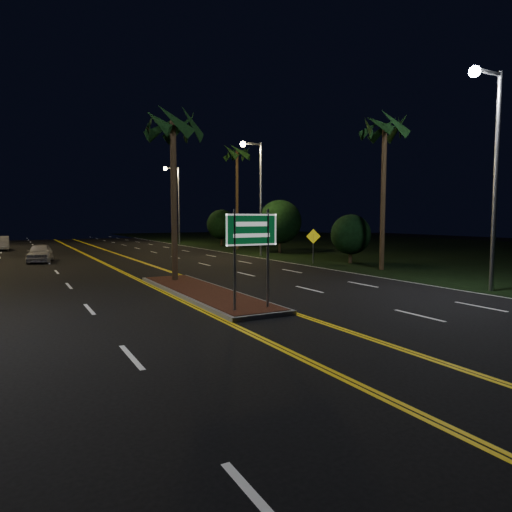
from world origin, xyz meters
TOP-DOWN VIEW (x-y plane):
  - ground at (0.00, 0.00)m, footprint 120.00×120.00m
  - grass_right at (30.00, 25.00)m, footprint 40.00×110.00m
  - median_island at (0.00, 7.00)m, footprint 2.25×10.25m
  - highway_sign at (0.00, 2.80)m, footprint 1.80×0.08m
  - streetlight_right_near at (10.61, 2.00)m, footprint 1.91×0.44m
  - streetlight_right_mid at (10.61, 22.00)m, footprint 1.91×0.44m
  - streetlight_right_far at (10.61, 42.00)m, footprint 1.91×0.44m
  - palm_median at (0.00, 10.50)m, footprint 2.40×2.40m
  - palm_right_near at (12.50, 10.00)m, footprint 2.40×2.40m
  - palm_right_far at (12.80, 30.00)m, footprint 2.40×2.40m
  - shrub_near at (13.50, 14.00)m, footprint 2.70×2.70m
  - shrub_mid at (14.00, 24.00)m, footprint 3.78×3.78m
  - shrub_far at (13.80, 36.00)m, footprint 3.24×3.24m
  - car_near at (-4.96, 24.80)m, footprint 2.61×4.73m
  - car_far at (-7.54, 39.22)m, footprint 2.06×4.68m
  - warning_sign at (11.09, 14.94)m, footprint 0.93×0.35m

SIDE VIEW (x-z plane):
  - ground at x=0.00m, z-range 0.00..0.00m
  - grass_right at x=30.00m, z-range 0.00..0.01m
  - median_island at x=0.00m, z-range 0.00..0.17m
  - car_near at x=-4.96m, z-range 0.00..1.50m
  - car_far at x=-7.54m, z-range 0.00..1.55m
  - warning_sign at x=11.09m, z-range 0.34..2.66m
  - shrub_near at x=13.50m, z-range 0.30..3.60m
  - shrub_far at x=13.80m, z-range 0.36..4.32m
  - highway_sign at x=0.00m, z-range 0.80..4.00m
  - shrub_mid at x=14.00m, z-range 0.42..5.04m
  - streetlight_right_near at x=10.61m, z-range 1.16..10.16m
  - streetlight_right_mid at x=10.61m, z-range 1.16..10.16m
  - streetlight_right_far at x=10.61m, z-range 1.16..10.16m
  - palm_median at x=0.00m, z-range 3.13..11.43m
  - palm_right_near at x=12.50m, z-range 3.56..12.86m
  - palm_right_far at x=12.80m, z-range 3.99..14.29m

